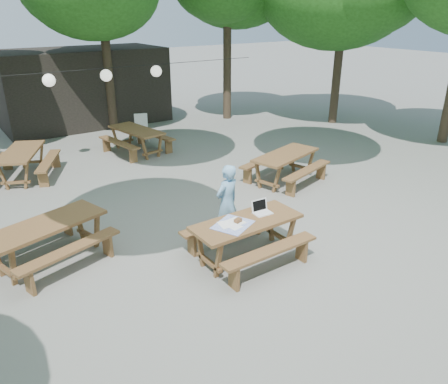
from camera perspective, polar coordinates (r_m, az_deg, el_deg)
The scene contains 12 objects.
ground at distance 9.10m, azimuth 1.30°, elevation -4.54°, with size 80.00×80.00×0.00m, color slate.
pavilion at distance 18.02m, azimuth -17.92°, elevation 12.93°, with size 6.00×3.00×2.80m, color black.
main_picnic_table at distance 7.87m, azimuth 2.94°, elevation -6.08°, with size 2.00×1.58×0.75m.
picnic_table_nw at distance 8.36m, azimuth -21.89°, elevation -6.00°, with size 2.26×2.04×0.75m.
picnic_table_ne at distance 11.44m, azimuth 7.98°, elevation 3.24°, with size 2.24×2.02×0.75m.
picnic_table_far_w at distance 12.71m, azimuth -24.77°, elevation 3.33°, with size 2.26×2.40×0.75m.
picnic_table_far_e at distance 13.94m, azimuth -11.29°, elevation 6.63°, with size 1.86×2.13×0.75m.
woman at distance 8.33m, azimuth 0.40°, elevation -1.42°, with size 0.56×0.37×1.53m, color #72A6D1.
plastic_chair at distance 15.22m, azimuth -10.64°, elevation 7.53°, with size 0.57×0.57×0.90m.
laptop at distance 7.97m, azimuth 4.87°, elevation -2.30°, with size 0.35×0.28×0.24m.
tabletop_clutter at distance 7.54m, azimuth 1.27°, elevation -4.18°, with size 0.82×0.77×0.08m.
paper_lanterns at distance 13.44m, azimuth -15.09°, elevation 14.51°, with size 9.00×0.34×0.38m.
Camera 1 is at (-4.80, -6.50, 4.20)m, focal length 35.00 mm.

